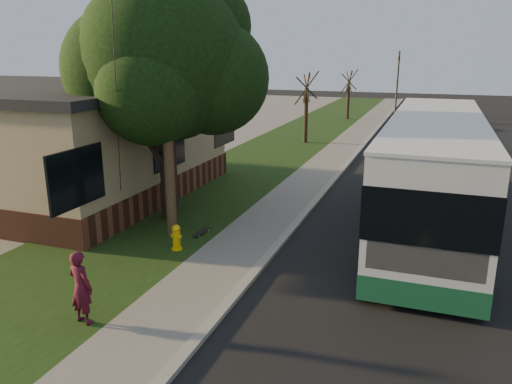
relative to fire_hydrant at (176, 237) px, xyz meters
The scene contains 17 objects.
ground 2.64m from the fire_hydrant, ahead, with size 120.00×120.00×0.00m, color black.
road 11.99m from the fire_hydrant, 56.58° to the left, with size 8.00×80.00×0.01m, color black.
curb 10.34m from the fire_hydrant, 75.43° to the left, with size 0.25×80.00×0.12m, color gray.
sidewalk 10.13m from the fire_hydrant, 80.91° to the left, with size 2.00×80.00×0.08m, color slate.
grass_verge 10.19m from the fire_hydrant, 100.76° to the left, with size 5.00×80.00×0.07m, color black.
building_lot 15.55m from the fire_hydrant, 139.96° to the left, with size 15.00×80.00×0.04m, color slate.
fire_hydrant is the anchor object (origin of this frame).
utility_pole 4.37m from the fire_hydrant, 125.38° to the left, with size 2.86×3.21×9.07m.
leafy_tree 5.65m from the fire_hydrant, 120.67° to the left, with size 6.30×6.00×7.80m.
bare_tree_near 18.10m from the fire_hydrant, 92.86° to the left, with size 1.38×1.21×4.31m.
bare_tree_far 30.04m from the fire_hydrant, 90.76° to the left, with size 1.38×1.21×4.03m.
traffic_signal 34.25m from the fire_hydrant, 84.79° to the left, with size 0.18×0.22×5.50m.
transit_bus 8.43m from the fire_hydrant, 36.95° to the left, with size 3.00×13.00×3.51m.
skateboarder 4.18m from the fire_hydrant, 88.62° to the right, with size 0.58×0.38×1.58m, color #470E1E.
skateboard_main 1.41m from the fire_hydrant, 85.85° to the left, with size 0.22×0.84×0.08m.
dumpster 6.96m from the fire_hydrant, 146.50° to the left, with size 1.58×1.27×1.36m.
distant_car 27.45m from the fire_hydrant, 78.99° to the left, with size 1.68×4.17×1.42m, color black.
Camera 1 is at (4.00, -11.62, 5.49)m, focal length 35.00 mm.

